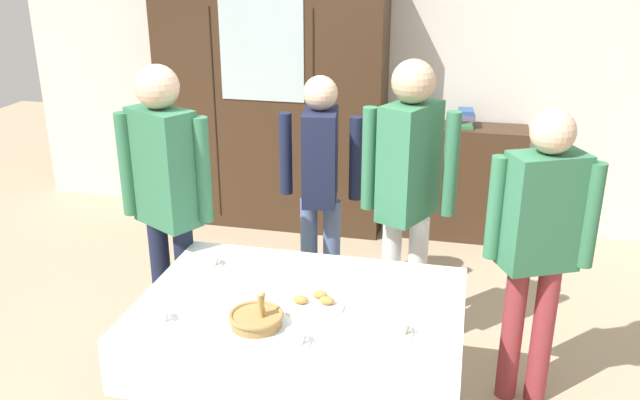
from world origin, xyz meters
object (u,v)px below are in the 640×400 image
Objects in this scene: bread_basket at (256,318)px; person_behind_table_right at (320,175)px; dining_table at (299,324)px; wall_cabinet at (271,100)px; spoon_mid_left at (214,297)px; spoon_far_right at (260,259)px; tea_cup_front_edge at (295,338)px; tea_cup_near_right at (210,260)px; person_by_cabinet at (166,188)px; pastry_plate at (314,303)px; person_near_right_end at (408,182)px; bookshelf_low at (461,182)px; tea_cup_mid_left at (398,328)px; tea_cup_far_left at (159,316)px; person_beside_shelf at (540,234)px; book_stack at (466,118)px.

bread_basket is 0.16× the size of person_behind_table_right.
dining_table is 0.69× the size of wall_cabinet.
person_behind_table_right is at bearing 79.95° from spoon_mid_left.
spoon_far_right is at bearing 78.31° from spoon_mid_left.
tea_cup_front_edge is at bearing -31.19° from spoon_mid_left.
wall_cabinet is 2.35m from tea_cup_near_right.
person_by_cabinet is at bearing 130.72° from spoon_mid_left.
pastry_plate is at bearing 89.12° from tea_cup_front_edge.
spoon_mid_left is at bearing -176.21° from dining_table.
bookshelf_low is at bearing 81.39° from person_near_right_end.
tea_cup_mid_left is (0.47, -0.14, 0.13)m from dining_table.
tea_cup_front_edge is at bearing -157.57° from tea_cup_mid_left.
tea_cup_far_left is at bearing -83.21° from wall_cabinet.
tea_cup_far_left is 0.08× the size of person_behind_table_right.
tea_cup_front_edge is 1.00× the size of tea_cup_near_right.
tea_cup_near_right is 0.08× the size of person_beside_shelf.
bookshelf_low is at bearing 74.39° from bread_basket.
spoon_mid_left is at bearing -100.05° from person_behind_table_right.
pastry_plate reaches higher than spoon_far_right.
bookshelf_low is 0.56× the size of person_near_right_end.
bookshelf_low is 2.71m from pastry_plate.
person_beside_shelf is (1.25, -0.68, 0.02)m from person_behind_table_right.
tea_cup_near_right is at bearing 129.58° from bread_basket.
person_behind_table_right is (-0.24, 1.54, 0.18)m from tea_cup_front_edge.
tea_cup_near_right reaches higher than spoon_far_right.
wall_cabinet reaches higher than tea_cup_front_edge.
person_near_right_end reaches higher than tea_cup_near_right.
person_beside_shelf is (1.01, 0.86, 0.19)m from tea_cup_front_edge.
person_behind_table_right is (-0.84, -1.41, 0.47)m from bookshelf_low.
dining_table is 0.96× the size of person_behind_table_right.
bread_basket is 0.14× the size of person_by_cabinet.
tea_cup_mid_left reaches higher than spoon_mid_left.
person_near_right_end is (0.80, 0.90, 0.32)m from spoon_mid_left.
wall_cabinet is 7.65× the size of pastry_plate.
bookshelf_low is at bearing 54.28° from person_by_cabinet.
spoon_far_right is at bearing -113.57° from bookshelf_low.
bookshelf_low is 1.71m from person_behind_table_right.
tea_cup_front_edge is at bearing -44.27° from tea_cup_near_right.
person_by_cabinet reaches higher than tea_cup_near_right.
tea_cup_far_left is at bearing -112.74° from bookshelf_low.
tea_cup_mid_left is at bearing -26.13° from person_by_cabinet.
wall_cabinet is at bearing 116.64° from tea_cup_mid_left.
tea_cup_near_right is 0.08× the size of person_by_cabinet.
book_stack is 1.81× the size of spoon_far_right.
tea_cup_front_edge is 1.00× the size of tea_cup_far_left.
person_beside_shelf reaches higher than spoon_far_right.
tea_cup_mid_left is at bearing -93.94° from book_stack.
person_by_cabinet is 1.10× the size of person_behind_table_right.
person_by_cabinet is at bearing -89.09° from wall_cabinet.
book_stack is 1.65× the size of tea_cup_near_right.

